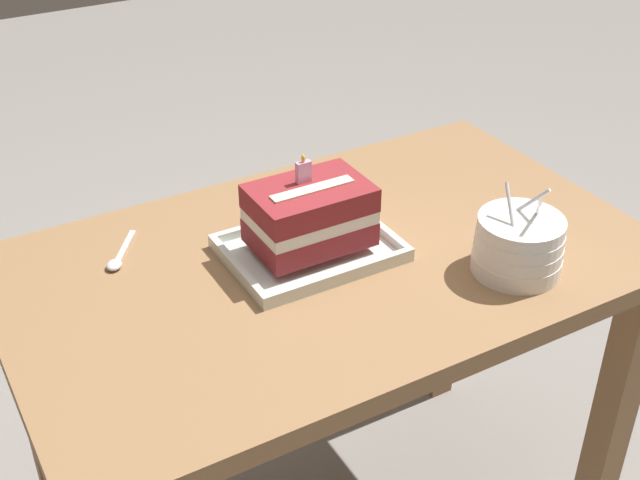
# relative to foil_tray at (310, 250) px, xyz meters

# --- Properties ---
(dining_table) EXTENTS (1.09, 0.66, 0.73)m
(dining_table) POSITION_rel_foil_tray_xyz_m (0.03, -0.02, -0.13)
(dining_table) COLOR olive
(dining_table) RESTS_ON ground_plane
(foil_tray) EXTENTS (0.28, 0.21, 0.02)m
(foil_tray) POSITION_rel_foil_tray_xyz_m (0.00, 0.00, 0.00)
(foil_tray) COLOR silver
(foil_tray) RESTS_ON dining_table
(birthday_cake) EXTENTS (0.19, 0.13, 0.16)m
(birthday_cake) POSITION_rel_foil_tray_xyz_m (0.00, 0.00, 0.07)
(birthday_cake) COLOR maroon
(birthday_cake) RESTS_ON foil_tray
(bowl_stack) EXTENTS (0.15, 0.15, 0.15)m
(bowl_stack) POSITION_rel_foil_tray_xyz_m (0.27, -0.21, 0.04)
(bowl_stack) COLOR white
(bowl_stack) RESTS_ON dining_table
(serving_spoon_near_tray) EXTENTS (0.09, 0.12, 0.01)m
(serving_spoon_near_tray) POSITION_rel_foil_tray_xyz_m (-0.29, 0.14, -0.00)
(serving_spoon_near_tray) COLOR silver
(serving_spoon_near_tray) RESTS_ON dining_table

